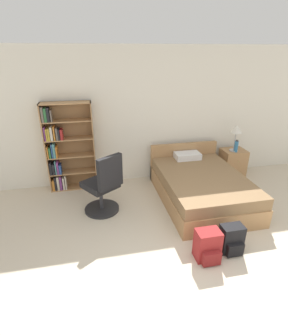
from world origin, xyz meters
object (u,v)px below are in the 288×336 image
backpack_red (208,246)px  office_chair (104,187)px  backpack_black (232,240)px  bed (200,185)px  bookshelf (64,149)px  nightstand (232,163)px  table_lamp (236,131)px  water_bottle (236,146)px

backpack_red → office_chair: bearing=131.8°
office_chair → backpack_black: (1.59, -1.30, -0.28)m
bed → backpack_red: 1.54m
bookshelf → backpack_red: (1.86, -2.38, -0.62)m
backpack_black → nightstand: bearing=61.0°
bed → bookshelf: bearing=158.6°
bookshelf → table_lamp: bearing=-3.4°
bed → backpack_black: size_ratio=5.13×
backpack_black → bookshelf: bearing=133.9°
office_chair → nightstand: 2.92m
water_bottle → bookshelf: bearing=175.6°
backpack_black → bed: bearing=84.4°
office_chair → bed: bearing=3.1°
backpack_black → backpack_red: backpack_red is taller
office_chair → table_lamp: (2.74, 0.82, 0.55)m
office_chair → water_bottle: 2.86m
water_bottle → backpack_red: size_ratio=0.60×
water_bottle → backpack_red: water_bottle is taller
office_chair → table_lamp: bearing=16.6°
bookshelf → nightstand: (3.42, -0.16, -0.52)m
bookshelf → water_bottle: (3.39, -0.26, -0.11)m
table_lamp → backpack_black: (-1.15, -2.12, -0.83)m
nightstand → backpack_red: bearing=-125.3°
bed → backpack_black: (-0.14, -1.39, -0.08)m
bookshelf → office_chair: 1.25m
table_lamp → backpack_red: table_lamp is taller
office_chair → water_bottle: (2.75, 0.75, 0.24)m
bookshelf → water_bottle: bookshelf is taller
nightstand → table_lamp: table_lamp is taller
bed → nightstand: bearing=35.7°
office_chair → backpack_red: bearing=-48.2°
bookshelf → backpack_black: 3.27m
table_lamp → backpack_red: 2.78m
office_chair → nightstand: office_chair is taller
bed → table_lamp: size_ratio=3.75×
bed → backpack_black: bed is taller
bed → office_chair: 1.74m
bookshelf → office_chair: bearing=-57.9°
bed → table_lamp: bearing=35.5°
office_chair → backpack_black: size_ratio=2.68×
backpack_red → bookshelf: bearing=127.9°
water_bottle → backpack_red: bearing=-125.9°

